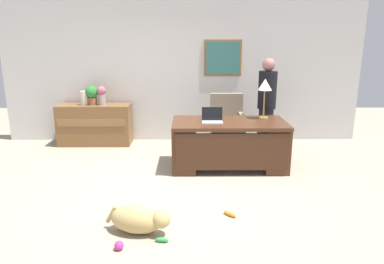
% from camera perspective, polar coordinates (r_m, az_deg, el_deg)
% --- Properties ---
extents(ground_plane, '(12.00, 12.00, 0.00)m').
position_cam_1_polar(ground_plane, '(4.86, -2.14, -9.50)').
color(ground_plane, '#9E937F').
extents(back_wall, '(7.00, 0.16, 2.70)m').
position_cam_1_polar(back_wall, '(7.06, -1.57, 9.52)').
color(back_wall, silver).
rests_on(back_wall, ground_plane).
extents(desk, '(1.77, 0.91, 0.75)m').
position_cam_1_polar(desk, '(5.62, 5.97, -1.75)').
color(desk, '#4C2B19').
rests_on(desk, ground_plane).
extents(credenza, '(1.38, 0.50, 0.78)m').
position_cam_1_polar(credenza, '(7.11, -15.37, 1.18)').
color(credenza, brown).
rests_on(credenza, ground_plane).
extents(armchair, '(0.60, 0.59, 1.02)m').
position_cam_1_polar(armchair, '(6.57, 5.64, 1.22)').
color(armchair, gray).
rests_on(armchair, ground_plane).
extents(person_standing, '(0.32, 0.32, 1.68)m').
position_cam_1_polar(person_standing, '(6.41, 11.93, 4.31)').
color(person_standing, '#262323').
rests_on(person_standing, ground_plane).
extents(dog_lying, '(0.72, 0.43, 0.30)m').
position_cam_1_polar(dog_lying, '(3.88, -8.53, -13.72)').
color(dog_lying, tan).
rests_on(dog_lying, ground_plane).
extents(laptop, '(0.32, 0.22, 0.22)m').
position_cam_1_polar(laptop, '(5.48, 3.28, 2.18)').
color(laptop, '#B2B5BA').
rests_on(laptop, desk).
extents(desk_lamp, '(0.22, 0.22, 0.64)m').
position_cam_1_polar(desk_lamp, '(5.75, 11.67, 7.10)').
color(desk_lamp, '#9E8447').
rests_on(desk_lamp, desk).
extents(vase_with_flowers, '(0.17, 0.17, 0.36)m').
position_cam_1_polar(vase_with_flowers, '(6.96, -14.38, 5.89)').
color(vase_with_flowers, '#A3989B').
rests_on(vase_with_flowers, credenza).
extents(vase_empty, '(0.16, 0.16, 0.26)m').
position_cam_1_polar(vase_empty, '(7.06, -16.94, 5.28)').
color(vase_empty, silver).
rests_on(vase_empty, credenza).
extents(potted_plant, '(0.24, 0.24, 0.36)m').
position_cam_1_polar(potted_plant, '(7.01, -15.87, 5.86)').
color(potted_plant, brown).
rests_on(potted_plant, credenza).
extents(dog_toy_ball, '(0.09, 0.09, 0.09)m').
position_cam_1_polar(dog_toy_ball, '(3.69, -11.70, -17.49)').
color(dog_toy_ball, '#D8338C').
rests_on(dog_toy_ball, ground_plane).
extents(dog_toy_bone, '(0.15, 0.07, 0.05)m').
position_cam_1_polar(dog_toy_bone, '(3.76, -4.89, -16.93)').
color(dog_toy_bone, green).
rests_on(dog_toy_bone, ground_plane).
extents(dog_toy_plush, '(0.16, 0.16, 0.05)m').
position_cam_1_polar(dog_toy_plush, '(4.24, 6.13, -13.00)').
color(dog_toy_plush, orange).
rests_on(dog_toy_plush, ground_plane).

